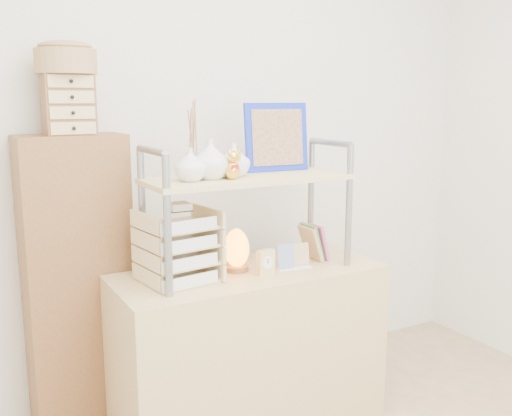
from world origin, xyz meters
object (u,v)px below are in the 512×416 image
(desk, at_px, (249,349))
(cabinet, at_px, (79,287))
(salt_lamp, at_px, (236,249))
(letter_tray, at_px, (180,251))

(desk, distance_m, cabinet, 0.82)
(salt_lamp, bearing_deg, letter_tray, -175.26)
(cabinet, bearing_deg, letter_tray, -48.87)
(cabinet, relative_size, letter_tray, 4.04)
(letter_tray, height_order, salt_lamp, letter_tray)
(desk, bearing_deg, salt_lamp, 154.81)
(desk, relative_size, salt_lamp, 6.29)
(cabinet, height_order, salt_lamp, cabinet)
(cabinet, distance_m, letter_tray, 0.54)
(cabinet, height_order, letter_tray, cabinet)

